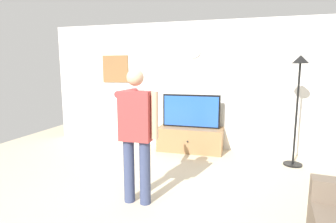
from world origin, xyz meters
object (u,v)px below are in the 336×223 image
Objects in this scene: person_standing_nearer_lamp at (137,129)px; tv_stand at (190,139)px; wall_clock at (194,51)px; framed_picture at (116,69)px; floor_lamp at (298,88)px; television at (191,111)px.

tv_stand is at bearing 84.57° from person_standing_nearer_lamp.
framed_picture is at bearing 179.84° from wall_clock.
wall_clock is at bearing 90.00° from tv_stand.
wall_clock reaches higher than floor_lamp.
wall_clock is 0.14× the size of floor_lamp.
framed_picture is 3.20m from person_standing_nearer_lamp.
wall_clock reaches higher than television.
floor_lamp is (1.95, -0.40, 0.55)m from television.
person_standing_nearer_lamp is at bearing -137.11° from floor_lamp.
television is at bearing 84.67° from person_standing_nearer_lamp.
floor_lamp is (1.95, -0.64, -0.69)m from wall_clock.
person_standing_nearer_lamp is (-2.17, -2.02, -0.42)m from floor_lamp.
person_standing_nearer_lamp reaches higher than television.
floor_lamp is (1.95, -0.35, 1.14)m from tv_stand.
television is 2.04m from framed_picture.
framed_picture is (-1.83, 0.30, 1.46)m from tv_stand.
floor_lamp reaches higher than television.
floor_lamp is at bearing -10.19° from tv_stand.
tv_stand is 0.59m from television.
framed_picture reaches higher than television.
television is (0.00, 0.05, 0.59)m from tv_stand.
tv_stand is 1.85m from wall_clock.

